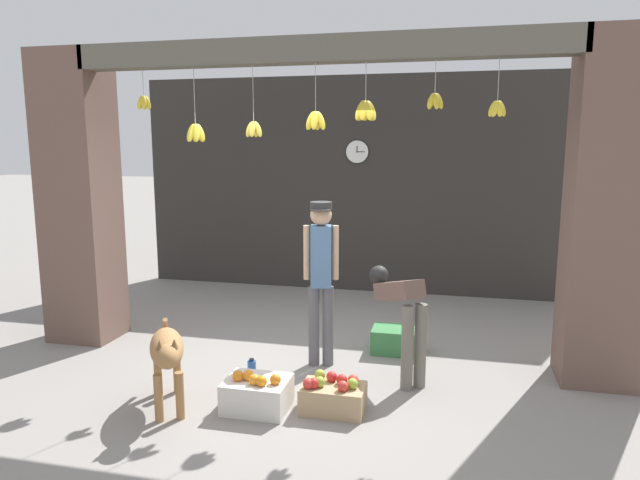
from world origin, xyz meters
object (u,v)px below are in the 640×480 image
dog (167,352)px  wall_clock (357,152)px  shopkeeper (321,271)px  worker_stooping (402,311)px  fruit_crate_apples (333,396)px  fruit_crate_oranges (257,393)px  produce_box_green (397,340)px  water_bottle (252,372)px

dog → wall_clock: 4.58m
shopkeeper → worker_stooping: shopkeeper is taller
fruit_crate_apples → wall_clock: size_ratio=1.52×
worker_stooping → fruit_crate_oranges: 1.52m
dog → shopkeeper: (1.03, 1.22, 0.48)m
shopkeeper → produce_box_green: 1.22m
dog → fruit_crate_oranges: size_ratio=1.73×
fruit_crate_oranges → produce_box_green: size_ratio=1.01×
produce_box_green → wall_clock: wall_clock is taller
dog → shopkeeper: shopkeeper is taller
dog → produce_box_green: bearing=105.9°
shopkeeper → worker_stooping: 0.88m
produce_box_green → wall_clock: bearing=109.2°
fruit_crate_apples → produce_box_green: size_ratio=1.00×
shopkeeper → water_bottle: size_ratio=6.83×
dog → produce_box_green: 2.49m
shopkeeper → wall_clock: (-0.15, 2.99, 1.11)m
worker_stooping → produce_box_green: (-0.10, 0.72, -0.54)m
produce_box_green → fruit_crate_oranges: bearing=-122.1°
water_bottle → fruit_crate_oranges: bearing=-65.4°
dog → fruit_crate_apples: 1.42m
worker_stooping → wall_clock: wall_clock is taller
wall_clock → produce_box_green: bearing=-70.8°
shopkeeper → fruit_crate_apples: 1.31m
wall_clock → fruit_crate_oranges: bearing=-92.1°
dog → fruit_crate_apples: dog is taller
dog → water_bottle: bearing=112.2°
worker_stooping → produce_box_green: size_ratio=1.95×
worker_stooping → dog: bearing=171.2°
fruit_crate_oranges → produce_box_green: fruit_crate_oranges is taller
fruit_crate_apples → produce_box_green: bearing=75.6°
worker_stooping → fruit_crate_oranges: (-1.11, -0.89, -0.53)m
dog → fruit_crate_apples: bearing=71.5°
dog → fruit_crate_apples: (1.35, 0.26, -0.36)m
fruit_crate_oranges → shopkeeper: bearing=74.5°
worker_stooping → wall_clock: bearing=68.6°
dog → worker_stooping: 2.12m
shopkeeper → worker_stooping: bearing=154.8°
worker_stooping → shopkeeper: bearing=128.8°
fruit_crate_apples → water_bottle: size_ratio=2.17×
fruit_crate_oranges → water_bottle: fruit_crate_oranges is taller
shopkeeper → fruit_crate_oranges: size_ratio=3.11×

